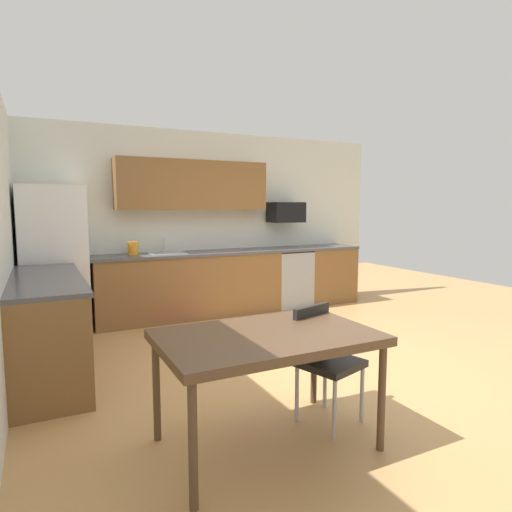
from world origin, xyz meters
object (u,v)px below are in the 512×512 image
object	(u,v)px
kettle	(133,249)
oven_range	(289,278)
microwave	(286,212)
dining_table	(267,342)
refrigerator	(54,261)
chair_near_table	(322,354)

from	to	relation	value
kettle	oven_range	bearing A→B (deg)	-1.18
kettle	microwave	bearing A→B (deg)	1.18
microwave	kettle	size ratio (longest dim) A/B	2.70
dining_table	kettle	xyz separation A→B (m)	(-0.17, 3.57, 0.31)
oven_range	dining_table	distance (m)	4.20
refrigerator	kettle	xyz separation A→B (m)	(0.98, 0.13, 0.10)
oven_range	microwave	size ratio (longest dim) A/B	1.69
refrigerator	dining_table	xyz separation A→B (m)	(1.15, -3.44, -0.22)
oven_range	refrigerator	bearing A→B (deg)	-178.66
microwave	chair_near_table	bearing A→B (deg)	-116.26
dining_table	chair_near_table	size ratio (longest dim) A/B	1.65
oven_range	chair_near_table	bearing A→B (deg)	-116.93
chair_near_table	kettle	distance (m)	3.54
refrigerator	kettle	distance (m)	1.00
refrigerator	chair_near_table	size ratio (longest dim) A/B	2.17
dining_table	chair_near_table	bearing A→B (deg)	14.50
microwave	dining_table	xyz separation A→B (m)	(-2.26, -3.62, -0.79)
chair_near_table	refrigerator	bearing A→B (deg)	117.16
oven_range	dining_table	bearing A→B (deg)	-122.71
microwave	kettle	bearing A→B (deg)	-178.82
refrigerator	microwave	distance (m)	3.47
dining_table	kettle	world-z (taller)	kettle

